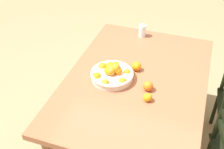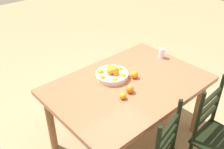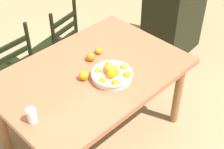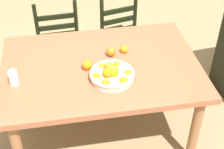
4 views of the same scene
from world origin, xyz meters
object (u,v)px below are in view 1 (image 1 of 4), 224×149
(dining_table, at_px, (136,88))
(orange_loose_0, at_px, (136,66))
(orange_loose_1, at_px, (148,97))
(orange_loose_2, at_px, (148,86))
(drinking_glass, at_px, (142,31))
(fruit_bowl, at_px, (112,74))

(dining_table, relative_size, orange_loose_0, 20.29)
(dining_table, distance_m, orange_loose_1, 0.29)
(orange_loose_2, bearing_deg, drinking_glass, -162.70)
(dining_table, distance_m, drinking_glass, 0.69)
(orange_loose_2, bearing_deg, orange_loose_0, -145.36)
(fruit_bowl, height_order, orange_loose_0, fruit_bowl)
(orange_loose_0, bearing_deg, orange_loose_2, 34.64)
(fruit_bowl, height_order, orange_loose_2, fruit_bowl)
(orange_loose_1, distance_m, drinking_glass, 0.92)
(fruit_bowl, distance_m, orange_loose_2, 0.30)
(dining_table, bearing_deg, drinking_glass, -169.50)
(drinking_glass, bearing_deg, fruit_bowl, -5.00)
(fruit_bowl, xyz_separation_m, orange_loose_0, (-0.17, 0.15, -0.01))
(dining_table, relative_size, orange_loose_1, 24.81)
(dining_table, distance_m, orange_loose_2, 0.20)
(orange_loose_0, xyz_separation_m, orange_loose_1, (0.33, 0.17, -0.01))
(dining_table, height_order, orange_loose_0, orange_loose_0)
(dining_table, relative_size, fruit_bowl, 4.63)
(fruit_bowl, relative_size, drinking_glass, 2.90)
(orange_loose_1, height_order, drinking_glass, drinking_glass)
(orange_loose_2, bearing_deg, dining_table, -131.54)
(orange_loose_0, xyz_separation_m, orange_loose_2, (0.21, 0.15, -0.00))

